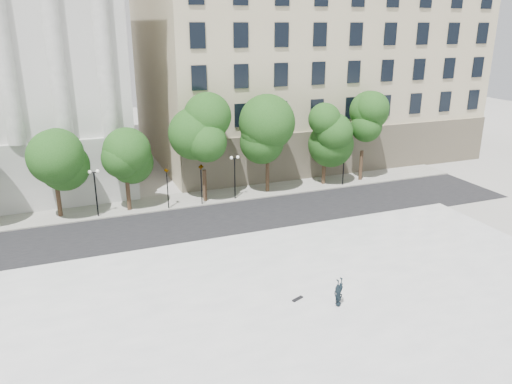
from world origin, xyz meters
TOP-DOWN VIEW (x-y plane):
  - ground at (0.00, 0.00)m, footprint 160.00×160.00m
  - plaza at (0.00, 3.00)m, footprint 44.00×22.00m
  - street at (0.00, 18.00)m, footprint 60.00×8.00m
  - far_sidewalk at (0.00, 24.00)m, footprint 60.00×4.00m
  - building_east at (20.00, 38.91)m, footprint 36.00×26.15m
  - traffic_light_west at (-0.09, 22.30)m, footprint 0.51×1.59m
  - traffic_light_east at (2.90, 22.30)m, footprint 1.12×1.89m
  - person_lying at (5.24, 2.67)m, footprint 1.04×1.78m
  - skateboard at (3.45, 4.09)m, footprint 0.77×0.46m
  - street_trees at (0.26, 23.42)m, footprint 45.59×4.78m
  - lamp_posts at (-0.06, 22.60)m, footprint 35.61×0.28m

SIDE VIEW (x-z plane):
  - ground at x=0.00m, z-range 0.00..0.00m
  - street at x=0.00m, z-range 0.00..0.02m
  - far_sidewalk at x=0.00m, z-range 0.00..0.12m
  - plaza at x=0.00m, z-range 0.00..0.45m
  - skateboard at x=3.45m, z-range 0.45..0.53m
  - person_lying at x=5.24m, z-range 0.45..0.91m
  - lamp_posts at x=-0.06m, z-range 0.74..5.03m
  - traffic_light_west at x=-0.09m, z-range 1.55..5.68m
  - traffic_light_east at x=2.90m, z-range 1.63..5.89m
  - street_trees at x=0.26m, z-range 1.42..9.12m
  - building_east at x=20.00m, z-range -0.36..22.64m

